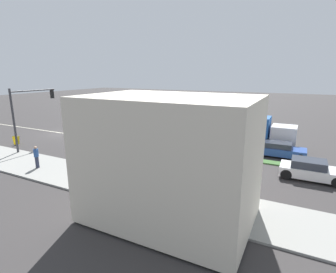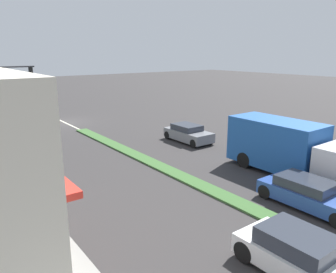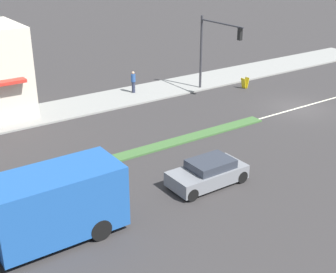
{
  "view_description": "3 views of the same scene",
  "coord_description": "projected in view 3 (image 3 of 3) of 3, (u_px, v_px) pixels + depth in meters",
  "views": [
    {
      "loc": [
        21.31,
        24.94,
        7.0
      ],
      "look_at": [
        0.35,
        14.17,
        1.26
      ],
      "focal_mm": 28.0,
      "sensor_mm": 36.0,
      "label": 1
    },
    {
      "loc": [
        10.46,
        30.33,
        6.5
      ],
      "look_at": [
        -1.41,
        14.54,
        1.4
      ],
      "focal_mm": 35.0,
      "sensor_mm": 36.0,
      "label": 2
    },
    {
      "loc": [
        -20.36,
        25.21,
        11.01
      ],
      "look_at": [
        -1.96,
        12.49,
        1.52
      ],
      "focal_mm": 50.0,
      "sensor_mm": 36.0,
      "label": 3
    }
  ],
  "objects": [
    {
      "name": "delivery_truck",
      "position": [
        35.0,
        212.0,
        17.71
      ],
      "size": [
        2.44,
        7.5,
        2.87
      ],
      "color": "silver",
      "rests_on": "ground"
    },
    {
      "name": "pedestrian",
      "position": [
        133.0,
        82.0,
        35.51
      ],
      "size": [
        0.34,
        0.34,
        1.66
      ],
      "color": "#282D42",
      "rests_on": "sidewalk_right"
    },
    {
      "name": "ground_plane",
      "position": [
        56.0,
        176.0,
        23.49
      ],
      "size": [
        160.0,
        160.0,
        0.0
      ],
      "primitive_type": "plane",
      "color": "#333030"
    },
    {
      "name": "warning_aframe_sign",
      "position": [
        245.0,
        83.0,
        37.17
      ],
      "size": [
        0.45,
        0.53,
        0.84
      ],
      "color": "yellow",
      "rests_on": "ground"
    },
    {
      "name": "traffic_signal_main",
      "position": [
        213.0,
        43.0,
        34.56
      ],
      "size": [
        4.59,
        0.34,
        5.6
      ],
      "color": "#333338",
      "rests_on": "sidewalk_right"
    },
    {
      "name": "lane_marking_center",
      "position": [
        298.0,
        108.0,
        32.91
      ],
      "size": [
        0.16,
        60.0,
        0.01
      ],
      "primitive_type": "cube",
      "color": "beige",
      "rests_on": "ground"
    },
    {
      "name": "suv_grey",
      "position": [
        208.0,
        173.0,
        22.47
      ],
      "size": [
        1.81,
        3.85,
        1.27
      ],
      "color": "slate",
      "rests_on": "ground"
    }
  ]
}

